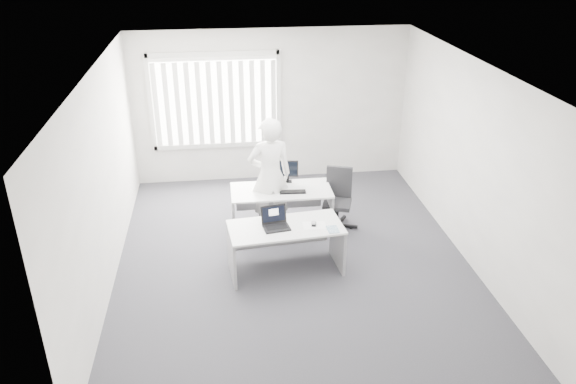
{
  "coord_description": "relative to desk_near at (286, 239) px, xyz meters",
  "views": [
    {
      "loc": [
        -0.96,
        -6.86,
        4.43
      ],
      "look_at": [
        -0.05,
        0.15,
        1.03
      ],
      "focal_mm": 35.0,
      "sensor_mm": 36.0,
      "label": 1
    }
  ],
  "objects": [
    {
      "name": "wall_right",
      "position": [
        2.64,
        0.25,
        0.89
      ],
      "size": [
        0.02,
        6.0,
        2.8
      ],
      "primitive_type": "cube",
      "color": "silver",
      "rests_on": "ground"
    },
    {
      "name": "mouse",
      "position": [
        0.39,
        -0.01,
        0.22
      ],
      "size": [
        0.08,
        0.11,
        0.04
      ],
      "primitive_type": null,
      "rotation": [
        0.0,
        0.0,
        -0.2
      ],
      "color": "#B2B2B4",
      "rests_on": "paper_sheet"
    },
    {
      "name": "wall_back",
      "position": [
        0.14,
        3.25,
        0.89
      ],
      "size": [
        5.0,
        0.02,
        2.8
      ],
      "primitive_type": "cube",
      "color": "silver",
      "rests_on": "ground"
    },
    {
      "name": "person",
      "position": [
        -0.09,
        1.2,
        0.42
      ],
      "size": [
        0.73,
        0.53,
        1.86
      ],
      "primitive_type": "imported",
      "rotation": [
        0.0,
        0.0,
        3.27
      ],
      "color": "white",
      "rests_on": "ground"
    },
    {
      "name": "office_chair",
      "position": [
        0.98,
        1.17,
        -0.2
      ],
      "size": [
        0.7,
        0.7,
        0.98
      ],
      "rotation": [
        0.0,
        0.0,
        -0.32
      ],
      "color": "black",
      "rests_on": "ground"
    },
    {
      "name": "keyboard",
      "position": [
        0.24,
        1.04,
        0.21
      ],
      "size": [
        0.41,
        0.16,
        0.02
      ],
      "primitive_type": "cube",
      "rotation": [
        0.0,
        0.0,
        -0.06
      ],
      "color": "black",
      "rests_on": "desk_far"
    },
    {
      "name": "ceiling",
      "position": [
        0.14,
        0.25,
        2.29
      ],
      "size": [
        5.0,
        6.0,
        0.02
      ],
      "primitive_type": "cube",
      "color": "white",
      "rests_on": "wall_back"
    },
    {
      "name": "ground",
      "position": [
        0.14,
        0.25,
        -0.51
      ],
      "size": [
        6.0,
        6.0,
        0.0
      ],
      "primitive_type": "plane",
      "color": "#49494F",
      "rests_on": "ground"
    },
    {
      "name": "blinds",
      "position": [
        -0.86,
        3.15,
        1.01
      ],
      "size": [
        2.2,
        0.1,
        1.5
      ],
      "primitive_type": null,
      "color": "white",
      "rests_on": "wall_back"
    },
    {
      "name": "booklet",
      "position": [
        0.62,
        -0.17,
        0.2
      ],
      "size": [
        0.16,
        0.21,
        0.01
      ],
      "primitive_type": "cube",
      "rotation": [
        0.0,
        0.0,
        0.05
      ],
      "color": "silver",
      "rests_on": "desk_near"
    },
    {
      "name": "wall_left",
      "position": [
        -2.36,
        0.25,
        0.89
      ],
      "size": [
        0.02,
        6.0,
        2.8
      ],
      "primitive_type": "cube",
      "color": "silver",
      "rests_on": "ground"
    },
    {
      "name": "desk_near",
      "position": [
        0.0,
        0.0,
        0.0
      ],
      "size": [
        1.61,
        0.87,
        0.7
      ],
      "rotation": [
        0.0,
        0.0,
        0.09
      ],
      "color": "white",
      "rests_on": "ground"
    },
    {
      "name": "monitor",
      "position": [
        0.2,
        1.44,
        0.38
      ],
      "size": [
        0.37,
        0.15,
        0.36
      ],
      "primitive_type": null,
      "rotation": [
        0.0,
        0.0,
        -0.11
      ],
      "color": "black",
      "rests_on": "desk_far"
    },
    {
      "name": "wall_front",
      "position": [
        0.14,
        -2.75,
        0.89
      ],
      "size": [
        5.0,
        0.02,
        2.8
      ],
      "primitive_type": "cube",
      "color": "silver",
      "rests_on": "ground"
    },
    {
      "name": "paper_sheet",
      "position": [
        0.39,
        -0.02,
        0.2
      ],
      "size": [
        0.32,
        0.23,
        0.0
      ],
      "primitive_type": "cube",
      "rotation": [
        0.0,
        0.0,
        -0.05
      ],
      "color": "white",
      "rests_on": "desk_near"
    },
    {
      "name": "laptop",
      "position": [
        -0.13,
        -0.04,
        0.33
      ],
      "size": [
        0.39,
        0.36,
        0.27
      ],
      "primitive_type": null,
      "rotation": [
        0.0,
        0.0,
        0.15
      ],
      "color": "black",
      "rests_on": "desk_near"
    },
    {
      "name": "desk_far",
      "position": [
        0.08,
        1.16,
        0.0
      ],
      "size": [
        1.55,
        0.73,
        0.71
      ],
      "rotation": [
        0.0,
        0.0,
        -0.01
      ],
      "color": "white",
      "rests_on": "ground"
    },
    {
      "name": "window",
      "position": [
        -0.86,
        3.21,
        1.04
      ],
      "size": [
        2.32,
        0.06,
        1.76
      ],
      "primitive_type": "cube",
      "color": "silver",
      "rests_on": "wall_back"
    }
  ]
}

